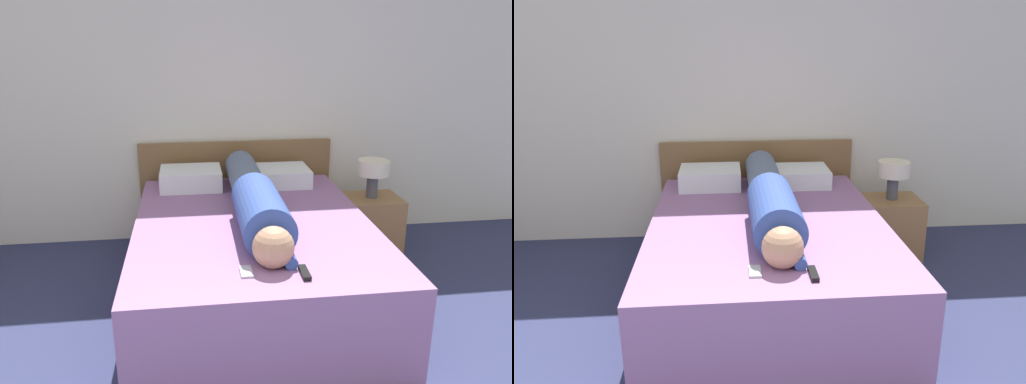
# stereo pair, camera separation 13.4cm
# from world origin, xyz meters

# --- Properties ---
(wall_back) EXTENTS (6.32, 0.06, 2.60)m
(wall_back) POSITION_xyz_m (0.00, 3.75, 1.30)
(wall_back) COLOR silver
(wall_back) RESTS_ON ground_plane
(bed) EXTENTS (1.55, 2.09, 0.57)m
(bed) POSITION_xyz_m (0.10, 2.53, 0.29)
(bed) COLOR #936699
(bed) RESTS_ON ground_plane
(headboard) EXTENTS (1.67, 0.04, 0.87)m
(headboard) POSITION_xyz_m (0.10, 3.68, 0.44)
(headboard) COLOR brown
(headboard) RESTS_ON ground_plane
(nightstand) EXTENTS (0.47, 0.39, 0.48)m
(nightstand) POSITION_xyz_m (1.16, 3.16, 0.24)
(nightstand) COLOR olive
(nightstand) RESTS_ON ground_plane
(table_lamp) EXTENTS (0.25, 0.25, 0.31)m
(table_lamp) POSITION_xyz_m (1.16, 3.16, 0.71)
(table_lamp) COLOR #4C4C51
(table_lamp) RESTS_ON nightstand
(person_lying) EXTENTS (0.30, 1.81, 0.30)m
(person_lying) POSITION_xyz_m (0.12, 2.57, 0.71)
(person_lying) COLOR tan
(person_lying) RESTS_ON bed
(pillow_near_headboard) EXTENTS (0.48, 0.39, 0.16)m
(pillow_near_headboard) POSITION_xyz_m (-0.30, 3.34, 0.65)
(pillow_near_headboard) COLOR white
(pillow_near_headboard) RESTS_ON bed
(pillow_second) EXTENTS (0.46, 0.39, 0.14)m
(pillow_second) POSITION_xyz_m (0.43, 3.34, 0.64)
(pillow_second) COLOR white
(pillow_second) RESTS_ON bed
(tv_remote) EXTENTS (0.04, 0.15, 0.02)m
(tv_remote) POSITION_xyz_m (0.26, 1.72, 0.58)
(tv_remote) COLOR black
(tv_remote) RESTS_ON bed
(cell_phone) EXTENTS (0.06, 0.13, 0.01)m
(cell_phone) POSITION_xyz_m (-0.03, 1.78, 0.58)
(cell_phone) COLOR #B2B7BC
(cell_phone) RESTS_ON bed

